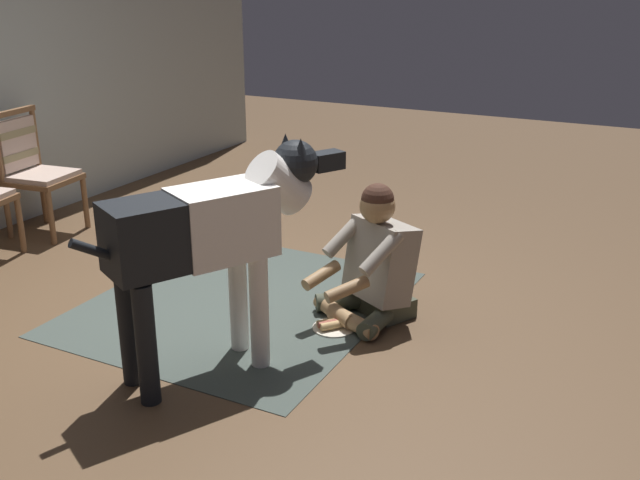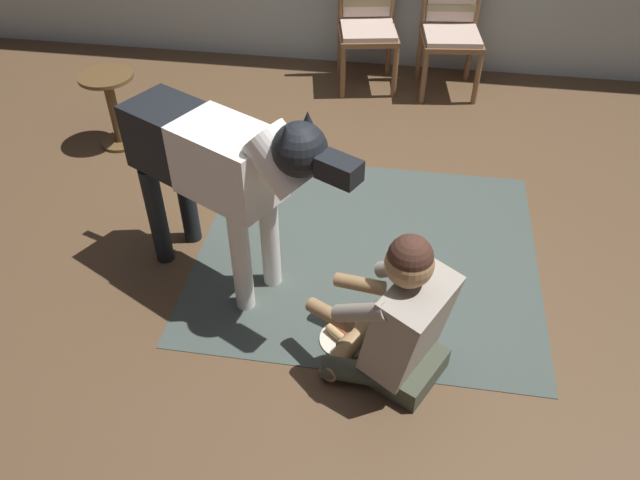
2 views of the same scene
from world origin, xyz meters
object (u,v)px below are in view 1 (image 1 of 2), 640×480
large_dog (213,231)px  hot_dog_on_plate (334,325)px  dining_chair_right_of_pair (33,166)px  person_sitting_on_floor (374,264)px

large_dog → hot_dog_on_plate: large_dog is taller
large_dog → hot_dog_on_plate: (0.67, -0.35, -0.74)m
dining_chair_right_of_pair → large_dog: (-1.14, -2.52, 0.22)m
dining_chair_right_of_pair → person_sitting_on_floor: bearing=-94.1°
dining_chair_right_of_pair → person_sitting_on_floor: (-0.21, -3.01, -0.20)m
dining_chair_right_of_pair → hot_dog_on_plate: size_ratio=3.86×
hot_dog_on_plate → person_sitting_on_floor: bearing=-27.7°
dining_chair_right_of_pair → large_dog: large_dog is taller
person_sitting_on_floor → hot_dog_on_plate: bearing=152.3°
person_sitting_on_floor → large_dog: 1.13m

